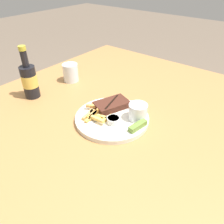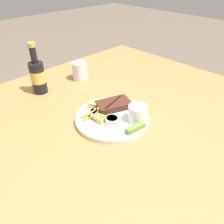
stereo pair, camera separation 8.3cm
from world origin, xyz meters
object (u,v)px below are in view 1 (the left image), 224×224
at_px(dipping_sauce_cup, 113,120).
at_px(drinking_glass, 71,73).
at_px(beer_bottle, 29,80).
at_px(dinner_plate, 112,118).
at_px(steak_portion, 112,105).
at_px(fork_utensil, 94,121).
at_px(coleslaw_cup, 138,111).
at_px(pickle_spear, 138,126).

bearing_deg(dipping_sauce_cup, drinking_glass, 67.85).
relative_size(beer_bottle, drinking_glass, 2.59).
bearing_deg(dipping_sauce_cup, dinner_plate, 45.15).
bearing_deg(drinking_glass, beer_bottle, 175.18).
relative_size(steak_portion, dipping_sauce_cup, 3.22).
bearing_deg(fork_utensil, drinking_glass, 83.93).
relative_size(dipping_sauce_cup, drinking_glass, 0.54).
height_order(dipping_sauce_cup, fork_utensil, dipping_sauce_cup).
bearing_deg(coleslaw_cup, steak_portion, 90.65).
bearing_deg(dipping_sauce_cup, steak_portion, 41.87).
xyz_separation_m(coleslaw_cup, dipping_sauce_cup, (-0.08, 0.06, -0.02)).
height_order(beer_bottle, drinking_glass, beer_bottle).
relative_size(pickle_spear, fork_utensil, 0.64).
distance_m(steak_portion, pickle_spear, 0.17).
xyz_separation_m(dipping_sauce_cup, drinking_glass, (0.17, 0.41, 0.01)).
bearing_deg(coleslaw_cup, drinking_glass, 79.32).
bearing_deg(dinner_plate, steak_portion, 39.75).
height_order(coleslaw_cup, beer_bottle, beer_bottle).
relative_size(dinner_plate, coleslaw_cup, 4.06).
relative_size(steak_portion, beer_bottle, 0.67).
bearing_deg(pickle_spear, drinking_glass, 74.39).
bearing_deg(steak_portion, beer_bottle, 110.17).
xyz_separation_m(steak_portion, fork_utensil, (-0.12, -0.01, -0.01)).
distance_m(dinner_plate, dipping_sauce_cup, 0.05).
bearing_deg(pickle_spear, dipping_sauce_cup, 107.03).
bearing_deg(coleslaw_cup, beer_bottle, 105.40).
bearing_deg(steak_portion, fork_utensil, -175.39).
xyz_separation_m(dinner_plate, steak_portion, (0.05, 0.04, 0.02)).
bearing_deg(beer_bottle, fork_utensil, -87.70).
height_order(dinner_plate, pickle_spear, pickle_spear).
distance_m(pickle_spear, fork_utensil, 0.16).
relative_size(pickle_spear, beer_bottle, 0.35).
bearing_deg(fork_utensil, coleslaw_cup, -19.77).
distance_m(dipping_sauce_cup, drinking_glass, 0.44).
xyz_separation_m(steak_portion, beer_bottle, (-0.13, 0.36, 0.05)).
distance_m(dinner_plate, beer_bottle, 0.41).
bearing_deg(beer_bottle, drinking_glass, -4.82).
bearing_deg(beer_bottle, dinner_plate, -78.25).
relative_size(dinner_plate, steak_portion, 1.81).
bearing_deg(drinking_glass, fork_utensil, -120.53).
relative_size(dinner_plate, fork_utensil, 2.26).
relative_size(coleslaw_cup, dipping_sauce_cup, 1.44).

